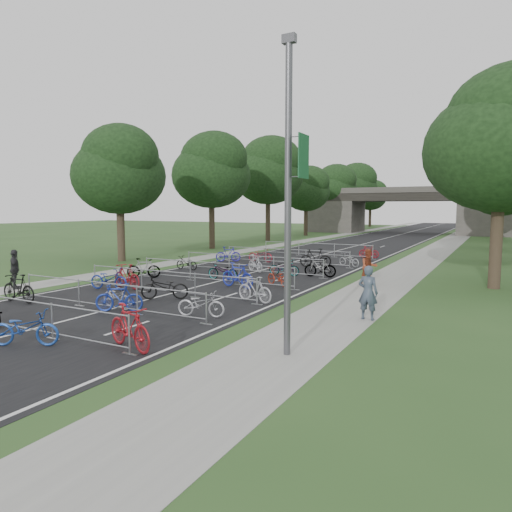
{
  "coord_description": "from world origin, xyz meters",
  "views": [
    {
      "loc": [
        13.19,
        -8.82,
        3.9
      ],
      "look_at": [
        0.55,
        14.63,
        1.1
      ],
      "focal_mm": 32.0,
      "sensor_mm": 36.0,
      "label": 1
    }
  ],
  "objects_px": {
    "overpass_bridge": "(406,211)",
    "pedestrian_a": "(368,293)",
    "bike_2": "(25,328)",
    "pedestrian_b": "(369,267)",
    "pedestrian_c": "(15,270)",
    "lamppost": "(289,193)"
  },
  "relations": [
    {
      "from": "overpass_bridge",
      "to": "pedestrian_a",
      "type": "distance_m",
      "value": 58.95
    },
    {
      "from": "bike_2",
      "to": "pedestrian_b",
      "type": "height_order",
      "value": "pedestrian_b"
    },
    {
      "from": "pedestrian_c",
      "to": "pedestrian_b",
      "type": "bearing_deg",
      "value": -110.25
    },
    {
      "from": "lamppost",
      "to": "pedestrian_b",
      "type": "relative_size",
      "value": 4.45
    },
    {
      "from": "bike_2",
      "to": "pedestrian_b",
      "type": "xyz_separation_m",
      "value": [
        5.91,
        14.94,
        0.41
      ]
    },
    {
      "from": "overpass_bridge",
      "to": "pedestrian_a",
      "type": "relative_size",
      "value": 16.2
    },
    {
      "from": "overpass_bridge",
      "to": "pedestrian_a",
      "type": "height_order",
      "value": "overpass_bridge"
    },
    {
      "from": "overpass_bridge",
      "to": "pedestrian_c",
      "type": "height_order",
      "value": "overpass_bridge"
    },
    {
      "from": "pedestrian_b",
      "to": "pedestrian_c",
      "type": "relative_size",
      "value": 0.96
    },
    {
      "from": "bike_2",
      "to": "pedestrian_c",
      "type": "height_order",
      "value": "pedestrian_c"
    },
    {
      "from": "pedestrian_a",
      "to": "pedestrian_c",
      "type": "distance_m",
      "value": 16.69
    },
    {
      "from": "overpass_bridge",
      "to": "bike_2",
      "type": "relative_size",
      "value": 15.93
    },
    {
      "from": "bike_2",
      "to": "pedestrian_a",
      "type": "height_order",
      "value": "pedestrian_a"
    },
    {
      "from": "bike_2",
      "to": "pedestrian_a",
      "type": "bearing_deg",
      "value": -73.1
    },
    {
      "from": "lamppost",
      "to": "bike_2",
      "type": "xyz_separation_m",
      "value": [
        -6.88,
        -2.83,
        -3.77
      ]
    },
    {
      "from": "overpass_bridge",
      "to": "pedestrian_b",
      "type": "height_order",
      "value": "overpass_bridge"
    },
    {
      "from": "lamppost",
      "to": "bike_2",
      "type": "height_order",
      "value": "lamppost"
    },
    {
      "from": "pedestrian_c",
      "to": "bike_2",
      "type": "bearing_deg",
      "value": -175.15
    },
    {
      "from": "lamppost",
      "to": "pedestrian_a",
      "type": "xyz_separation_m",
      "value": [
        0.87,
        4.83,
        -3.32
      ]
    },
    {
      "from": "pedestrian_b",
      "to": "overpass_bridge",
      "type": "bearing_deg",
      "value": 62.39
    },
    {
      "from": "pedestrian_a",
      "to": "lamppost",
      "type": "bearing_deg",
      "value": 82.33
    },
    {
      "from": "bike_2",
      "to": "pedestrian_a",
      "type": "distance_m",
      "value": 10.9
    }
  ]
}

